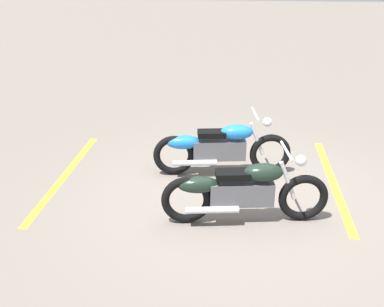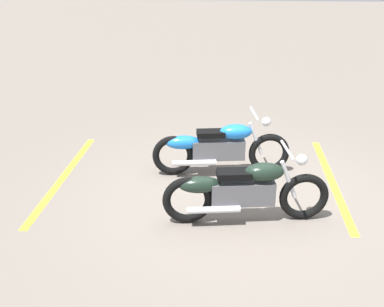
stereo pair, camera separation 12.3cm
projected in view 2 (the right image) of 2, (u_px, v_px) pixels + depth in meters
ground_plane at (243, 195)px, 6.97m from camera, size 60.00×60.00×0.00m
motorcycle_bright_foreground at (218, 147)px, 7.46m from camera, size 2.23×0.66×1.04m
motorcycle_dark_foreground at (242, 190)px, 6.12m from camera, size 2.23×0.66×1.04m
parking_stripe_near at (332, 181)px, 7.39m from camera, size 0.16×3.20×0.01m
parking_stripe_mid at (64, 176)px, 7.53m from camera, size 0.16×3.20×0.01m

